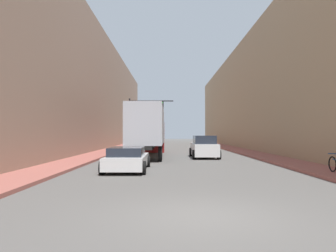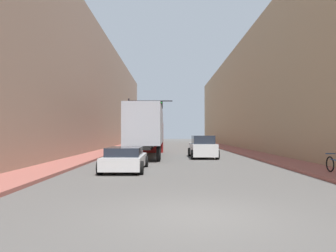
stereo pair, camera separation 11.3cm
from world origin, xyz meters
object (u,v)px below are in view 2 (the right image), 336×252
sedan_car (126,159)px  traffic_signal_gantry (141,113)px  semi_truck (148,129)px  suv_car (204,147)px

sedan_car → traffic_signal_gantry: bearing=92.9°
semi_truck → suv_car: 5.19m
semi_truck → sedan_car: bearing=-92.4°
sedan_car → suv_car: bearing=60.3°
suv_car → sedan_car: bearing=-119.7°
traffic_signal_gantry → suv_car: bearing=-67.6°
suv_car → traffic_signal_gantry: bearing=112.4°
traffic_signal_gantry → semi_truck: bearing=-82.6°
semi_truck → traffic_signal_gantry: bearing=97.4°
semi_truck → traffic_signal_gantry: traffic_signal_gantry is taller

